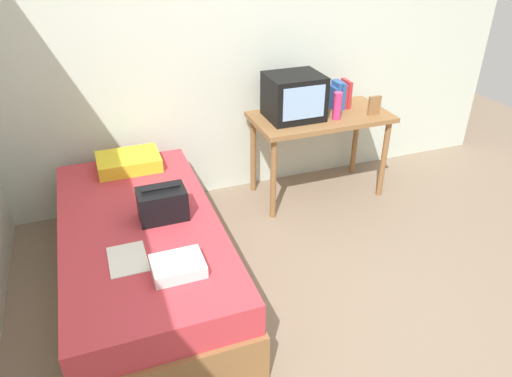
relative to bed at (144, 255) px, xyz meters
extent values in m
plane|color=#84705B|center=(1.04, -0.84, -0.26)|extent=(8.00, 8.00, 0.00)
cube|color=silver|center=(1.04, 1.16, 1.04)|extent=(5.20, 0.10, 2.60)
cube|color=olive|center=(0.00, 0.00, -0.10)|extent=(1.00, 2.00, 0.32)
cube|color=#C63842|center=(0.00, 0.00, 0.17)|extent=(0.97, 1.94, 0.21)
cube|color=olive|center=(1.65, 0.74, 0.47)|extent=(1.16, 0.60, 0.04)
cylinder|color=olive|center=(1.13, 0.50, 0.10)|extent=(0.05, 0.05, 0.71)
cylinder|color=olive|center=(2.17, 0.50, 0.10)|extent=(0.05, 0.05, 0.71)
cylinder|color=olive|center=(1.13, 0.98, 0.10)|extent=(0.05, 0.05, 0.71)
cylinder|color=olive|center=(2.17, 0.98, 0.10)|extent=(0.05, 0.05, 0.71)
cube|color=black|center=(1.40, 0.77, 0.67)|extent=(0.44, 0.38, 0.36)
cube|color=#8CB2E0|center=(1.40, 0.58, 0.68)|extent=(0.35, 0.01, 0.26)
cylinder|color=#E53372|center=(1.72, 0.62, 0.60)|extent=(0.07, 0.07, 0.22)
cube|color=#2D5699|center=(1.80, 0.85, 0.59)|extent=(0.03, 0.14, 0.19)
cube|color=#2D5699|center=(1.83, 0.85, 0.61)|extent=(0.03, 0.14, 0.23)
cube|color=#2D5699|center=(1.87, 0.85, 0.61)|extent=(0.04, 0.16, 0.23)
cube|color=#B72D33|center=(1.90, 0.85, 0.60)|extent=(0.02, 0.14, 0.21)
cube|color=#B72D33|center=(1.93, 0.85, 0.61)|extent=(0.03, 0.15, 0.24)
cube|color=olive|center=(2.06, 0.60, 0.57)|extent=(0.11, 0.02, 0.16)
cube|color=yellow|center=(0.04, 0.77, 0.32)|extent=(0.46, 0.34, 0.10)
cube|color=black|center=(0.16, 0.00, 0.37)|extent=(0.30, 0.20, 0.20)
cylinder|color=black|center=(0.16, 0.00, 0.48)|extent=(0.24, 0.02, 0.02)
cube|color=white|center=(-0.11, -0.36, 0.27)|extent=(0.21, 0.29, 0.01)
cube|color=black|center=(0.21, -0.49, 0.28)|extent=(0.04, 0.16, 0.02)
cube|color=white|center=(0.13, -0.56, 0.31)|extent=(0.28, 0.22, 0.07)
camera|label=1|loc=(-0.16, -2.59, 1.96)|focal=33.33mm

